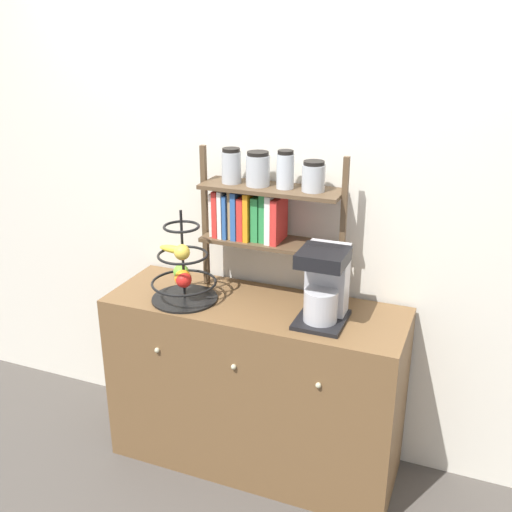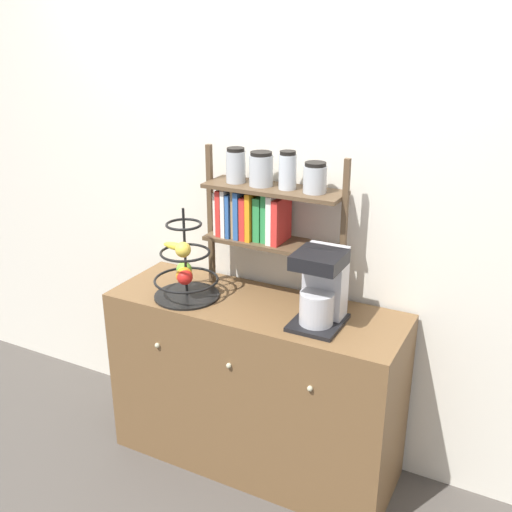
# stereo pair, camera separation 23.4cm
# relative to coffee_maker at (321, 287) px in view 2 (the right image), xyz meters

# --- Properties ---
(ground_plane) EXTENTS (12.00, 12.00, 0.00)m
(ground_plane) POSITION_rel_coffee_maker_xyz_m (-0.32, -0.21, -1.01)
(ground_plane) COLOR #47423D
(wall_back) EXTENTS (7.00, 0.05, 2.60)m
(wall_back) POSITION_rel_coffee_maker_xyz_m (-0.32, 0.30, 0.29)
(wall_back) COLOR silver
(wall_back) RESTS_ON ground_plane
(sideboard) EXTENTS (1.36, 0.49, 0.85)m
(sideboard) POSITION_rel_coffee_maker_xyz_m (-0.32, 0.03, -0.59)
(sideboard) COLOR brown
(sideboard) RESTS_ON ground_plane
(coffee_maker) EXTENTS (0.20, 0.25, 0.33)m
(coffee_maker) POSITION_rel_coffee_maker_xyz_m (0.00, 0.00, 0.00)
(coffee_maker) COLOR black
(coffee_maker) RESTS_ON sideboard
(fruit_stand) EXTENTS (0.30, 0.30, 0.43)m
(fruit_stand) POSITION_rel_coffee_maker_xyz_m (-0.64, -0.05, -0.03)
(fruit_stand) COLOR black
(fruit_stand) RESTS_ON sideboard
(shelf_hutch) EXTENTS (0.68, 0.20, 0.68)m
(shelf_hutch) POSITION_rel_coffee_maker_xyz_m (-0.36, 0.17, 0.26)
(shelf_hutch) COLOR brown
(shelf_hutch) RESTS_ON sideboard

